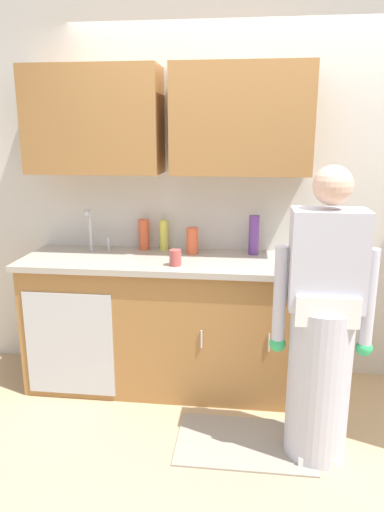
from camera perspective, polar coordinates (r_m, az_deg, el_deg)
ground_plane at (r=2.98m, az=5.76°, el=-21.99°), size 9.00×9.00×0.00m
kitchen_wall_with_uppers at (r=3.41m, az=4.40°, el=9.55°), size 4.80×0.44×2.70m
counter_cabinet at (r=3.41m, az=-3.22°, el=-8.25°), size 1.90×0.62×0.90m
countertop at (r=3.26m, az=-3.28°, el=-0.60°), size 1.96×0.66×0.04m
sink at (r=3.39m, az=-12.09°, el=-0.19°), size 0.50×0.36×0.35m
person_at_sink at (r=2.68m, az=15.28°, el=-9.72°), size 0.55×0.34×1.62m
floor_mat at (r=3.02m, az=6.36°, el=-21.35°), size 0.80×0.50×0.01m
bottle_water_tall at (r=3.35m, az=7.43°, el=2.51°), size 0.07×0.07×0.28m
bottle_cleaner_spray at (r=3.49m, az=-5.80°, el=2.58°), size 0.08×0.08×0.22m
bottle_dish_liquid at (r=3.46m, az=-3.41°, el=2.51°), size 0.06×0.06×0.22m
bottle_water_short at (r=3.35m, az=0.04°, el=1.84°), size 0.08×0.08×0.19m
cup_by_sink at (r=3.05m, az=-2.02°, el=-0.21°), size 0.08×0.08×0.10m
knife_on_counter at (r=3.05m, az=13.04°, el=-1.57°), size 0.24×0.07×0.01m
sponge at (r=3.31m, az=12.07°, el=-0.02°), size 0.11×0.07×0.03m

